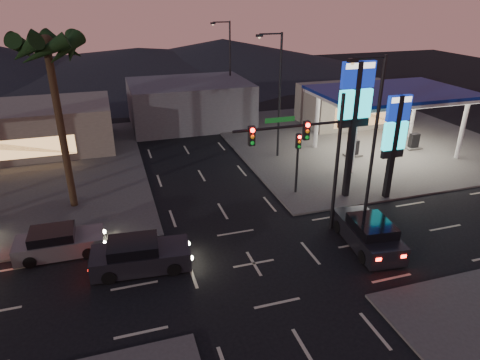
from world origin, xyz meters
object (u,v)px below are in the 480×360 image
object	(u,v)px
traffic_signal_mast	(310,148)
car_lane_a_front	(139,256)
gas_station	(391,95)
pylon_sign_short	(395,132)
pylon_sign_tall	(355,104)
suv_station	(368,233)
car_lane_b_front	(59,243)

from	to	relation	value
traffic_signal_mast	car_lane_a_front	world-z (taller)	traffic_signal_mast
gas_station	traffic_signal_mast	world-z (taller)	traffic_signal_mast
pylon_sign_short	pylon_sign_tall	bearing A→B (deg)	158.20
gas_station	pylon_sign_tall	size ratio (longest dim) A/B	1.36
gas_station	car_lane_a_front	size ratio (longest dim) A/B	2.39
pylon_sign_tall	pylon_sign_short	world-z (taller)	pylon_sign_tall
car_lane_a_front	pylon_sign_short	bearing A→B (deg)	10.76
pylon_sign_tall	car_lane_a_front	xyz separation A→B (m)	(-14.07, -4.15, -5.64)
pylon_sign_tall	suv_station	size ratio (longest dim) A/B	1.75
pylon_sign_short	car_lane_b_front	xyz separation A→B (m)	(-20.52, -0.55, -3.97)
traffic_signal_mast	suv_station	bearing A→B (deg)	-39.53
pylon_sign_short	car_lane_b_front	size ratio (longest dim) A/B	1.52
pylon_sign_tall	suv_station	bearing A→B (deg)	-109.20
car_lane_b_front	suv_station	size ratio (longest dim) A/B	0.89
gas_station	suv_station	size ratio (longest dim) A/B	2.37
gas_station	traffic_signal_mast	bearing A→B (deg)	-140.72
pylon_sign_short	car_lane_a_front	size ratio (longest dim) A/B	1.37
traffic_signal_mast	pylon_sign_short	bearing A→B (deg)	19.13
pylon_sign_short	suv_station	size ratio (longest dim) A/B	1.36
pylon_sign_short	car_lane_b_front	distance (m)	20.91
pylon_sign_tall	gas_station	bearing A→B (deg)	40.91
car_lane_b_front	gas_station	bearing A→B (deg)	17.51
pylon_sign_short	car_lane_a_front	world-z (taller)	pylon_sign_short
pylon_sign_tall	suv_station	xyz separation A→B (m)	(-2.01, -5.77, -5.62)
gas_station	pylon_sign_tall	xyz separation A→B (m)	(-7.50, -6.50, 1.31)
pylon_sign_tall	pylon_sign_short	bearing A→B (deg)	-21.80
gas_station	suv_station	xyz separation A→B (m)	(-9.51, -12.27, -4.31)
gas_station	pylon_sign_tall	bearing A→B (deg)	-139.09
traffic_signal_mast	car_lane_a_front	xyz separation A→B (m)	(-9.33, -0.64, -4.48)
suv_station	pylon_sign_short	bearing A→B (deg)	46.61
traffic_signal_mast	car_lane_a_front	size ratio (longest dim) A/B	1.57
car_lane_b_front	car_lane_a_front	bearing A→B (deg)	-33.33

